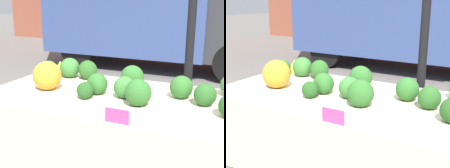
# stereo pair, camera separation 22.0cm
# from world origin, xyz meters

# --- Properties ---
(tent_pole) EXTENTS (0.07, 0.07, 2.21)m
(tent_pole) POSITION_xyz_m (0.40, 0.68, 1.11)
(tent_pole) COLOR black
(tent_pole) RESTS_ON ground_plane
(parked_truck) EXTENTS (4.96, 1.91, 2.77)m
(parked_truck) POSITION_xyz_m (-1.24, 4.86, 1.46)
(parked_truck) COLOR #384C84
(parked_truck) RESTS_ON ground_plane
(market_table) EXTENTS (1.80, 0.94, 0.91)m
(market_table) POSITION_xyz_m (0.00, -0.07, 0.80)
(market_table) COLOR beige
(market_table) RESTS_ON ground_plane
(orange_cauliflower) EXTENTS (0.22, 0.22, 0.22)m
(orange_cauliflower) POSITION_xyz_m (-0.49, -0.08, 1.02)
(orange_cauliflower) COLOR orange
(orange_cauliflower) RESTS_ON market_table
(romanesco_head) EXTENTS (0.15, 0.15, 0.12)m
(romanesco_head) POSITION_xyz_m (-0.68, 0.37, 0.97)
(romanesco_head) COLOR #93B238
(romanesco_head) RESTS_ON market_table
(broccoli_head_0) EXTENTS (0.15, 0.15, 0.15)m
(broccoli_head_0) POSITION_xyz_m (0.11, -0.03, 0.99)
(broccoli_head_0) COLOR #387533
(broccoli_head_0) RESTS_ON market_table
(broccoli_head_2) EXTENTS (0.15, 0.15, 0.15)m
(broccoli_head_2) POSITION_xyz_m (-0.10, -0.03, 0.99)
(broccoli_head_2) COLOR #2D6628
(broccoli_head_2) RESTS_ON market_table
(broccoli_head_3) EXTENTS (0.18, 0.18, 0.18)m
(broccoli_head_3) POSITION_xyz_m (0.07, 0.21, 1.00)
(broccoli_head_3) COLOR #2D6628
(broccoli_head_3) RESTS_ON market_table
(broccoli_head_4) EXTENTS (0.17, 0.17, 0.17)m
(broccoli_head_4) POSITION_xyz_m (-0.54, 0.30, 1.00)
(broccoli_head_4) COLOR #387533
(broccoli_head_4) RESTS_ON market_table
(broccoli_head_5) EXTENTS (0.16, 0.16, 0.16)m
(broccoli_head_5) POSITION_xyz_m (-0.37, 0.31, 0.99)
(broccoli_head_5) COLOR #285B23
(broccoli_head_5) RESTS_ON market_table
(broccoli_head_6) EXTENTS (0.17, 0.17, 0.17)m
(broccoli_head_6) POSITION_xyz_m (0.25, -0.13, 1.00)
(broccoli_head_6) COLOR #2D6628
(broccoli_head_6) RESTS_ON market_table
(broccoli_head_7) EXTENTS (0.14, 0.14, 0.14)m
(broccoli_head_7) POSITION_xyz_m (-0.71, 0.23, 0.98)
(broccoli_head_7) COLOR #2D6628
(broccoli_head_7) RESTS_ON market_table
(broccoli_head_8) EXTENTS (0.12, 0.12, 0.12)m
(broccoli_head_8) POSITION_xyz_m (-0.13, -0.16, 0.97)
(broccoli_head_8) COLOR #23511E
(broccoli_head_8) RESTS_ON market_table
(broccoli_head_10) EXTENTS (0.16, 0.16, 0.16)m
(broccoli_head_10) POSITION_xyz_m (0.46, 0.13, 0.99)
(broccoli_head_10) COLOR #2D6628
(broccoli_head_10) RESTS_ON market_table
(broccoli_head_11) EXTENTS (0.15, 0.15, 0.15)m
(broccoli_head_11) POSITION_xyz_m (0.63, 0.04, 0.99)
(broccoli_head_11) COLOR #285B23
(broccoli_head_11) RESTS_ON market_table
(price_sign) EXTENTS (0.14, 0.01, 0.09)m
(price_sign) POSITION_xyz_m (0.24, -0.46, 0.96)
(price_sign) COLOR #EF4793
(price_sign) RESTS_ON market_table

